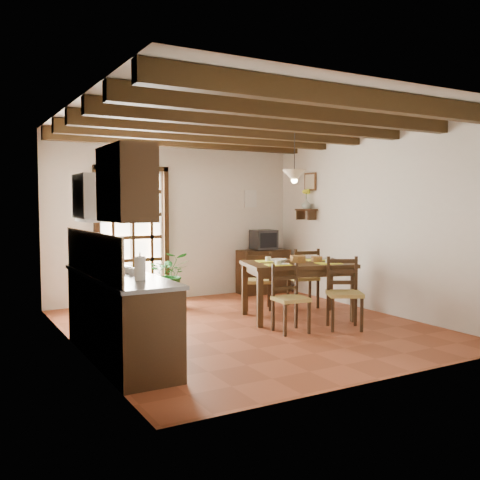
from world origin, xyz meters
TOP-DOWN VIEW (x-y plane):
  - ground_plane at (0.00, 0.00)m, footprint 5.00×5.00m
  - room_shell at (0.00, 0.00)m, footprint 4.52×5.02m
  - ceiling_beams at (0.00, 0.00)m, footprint 4.50×4.34m
  - french_door at (-0.80, 2.45)m, footprint 1.26×0.11m
  - kitchen_counter at (-1.96, -0.60)m, footprint 0.64×2.25m
  - upper_cabinet at (-2.08, -1.30)m, footprint 0.35×0.80m
  - range_hood at (-2.05, -0.05)m, footprint 0.38×0.60m
  - counter_items at (-1.95, -0.51)m, footprint 0.50×1.43m
  - dining_table at (0.90, 0.12)m, footprint 1.71×1.33m
  - chair_near_left at (0.33, -0.51)m, footprint 0.44×0.42m
  - chair_near_right at (1.06, -0.72)m, footprint 0.59×0.58m
  - chair_far_left at (0.75, 0.97)m, footprint 0.55×0.55m
  - chair_far_right at (1.47, 0.76)m, footprint 0.54×0.52m
  - table_setting at (0.90, 0.12)m, footprint 1.09×0.73m
  - table_bowl at (0.66, 0.25)m, footprint 0.24×0.24m
  - sideboard at (1.63, 2.23)m, footprint 0.95×0.44m
  - crt_tv at (1.63, 2.22)m, footprint 0.44×0.41m
  - fuse_box at (1.50, 2.48)m, footprint 0.25×0.03m
  - plant_pot at (-0.38, 1.84)m, footprint 0.38×0.38m
  - potted_plant at (-0.38, 1.84)m, footprint 2.05×1.91m
  - wall_shelf at (2.14, 1.60)m, footprint 0.20×0.42m
  - shelf_vase at (2.14, 1.60)m, footprint 0.15×0.15m
  - shelf_flowers at (2.14, 1.60)m, footprint 0.14×0.14m
  - framed_picture at (2.22, 1.60)m, footprint 0.03×0.32m
  - pendant_lamp at (0.90, 0.22)m, footprint 0.36×0.36m

SIDE VIEW (x-z plane):
  - ground_plane at x=0.00m, z-range 0.00..0.00m
  - plant_pot at x=-0.38m, z-range -0.01..0.23m
  - chair_near_left at x=0.33m, z-range -0.16..0.71m
  - chair_far_left at x=0.75m, z-range -0.17..0.73m
  - chair_far_right at x=1.47m, z-range -0.18..0.77m
  - chair_near_right at x=1.06m, z-range -0.18..0.77m
  - sideboard at x=1.63m, z-range 0.00..0.80m
  - kitchen_counter at x=-1.96m, z-range -0.22..1.16m
  - potted_plant at x=-0.38m, z-range -0.36..1.50m
  - dining_table at x=0.90m, z-range 0.30..1.12m
  - table_bowl at x=0.66m, z-range 0.81..0.87m
  - table_setting at x=0.90m, z-range 0.86..0.96m
  - counter_items at x=-1.95m, z-range 0.83..1.08m
  - crt_tv at x=1.63m, z-range 0.81..1.17m
  - french_door at x=-0.80m, z-range 0.02..2.34m
  - wall_shelf at x=2.14m, z-range 1.41..1.61m
  - shelf_vase at x=2.14m, z-range 1.57..1.73m
  - range_hood at x=-2.05m, z-range 1.46..2.00m
  - fuse_box at x=1.50m, z-range 1.59..1.91m
  - room_shell at x=0.00m, z-range 0.41..3.22m
  - upper_cabinet at x=-2.08m, z-range 1.50..2.20m
  - shelf_flowers at x=2.14m, z-range 1.68..2.04m
  - framed_picture at x=2.22m, z-range 1.89..2.21m
  - pendant_lamp at x=0.90m, z-range 1.66..2.50m
  - ceiling_beams at x=0.00m, z-range 2.59..2.79m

